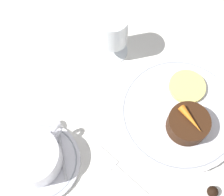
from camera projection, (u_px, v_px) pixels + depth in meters
name	position (u px, v px, depth m)	size (l,w,h in m)	color
ground_plane	(156.00, 110.00, 0.62)	(3.00, 3.00, 0.00)	white
dinner_plate	(179.00, 113.00, 0.61)	(0.24, 0.24, 0.01)	white
saucer	(40.00, 162.00, 0.57)	(0.15, 0.15, 0.01)	white
coffee_cup	(34.00, 157.00, 0.54)	(0.12, 0.10, 0.05)	white
spoon	(60.00, 142.00, 0.58)	(0.08, 0.10, 0.00)	silver
wine_glass	(112.00, 32.00, 0.61)	(0.07, 0.07, 0.11)	silver
fork	(122.00, 173.00, 0.56)	(0.03, 0.18, 0.01)	silver
dessert_cake	(188.00, 124.00, 0.57)	(0.08, 0.08, 0.04)	#381E0F
carrot_garnish	(191.00, 120.00, 0.55)	(0.03, 0.06, 0.01)	orange
pineapple_slice	(187.00, 87.00, 0.62)	(0.07, 0.07, 0.01)	#EFE075
chocolate_truffle	(213.00, 192.00, 0.54)	(0.02, 0.02, 0.02)	black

